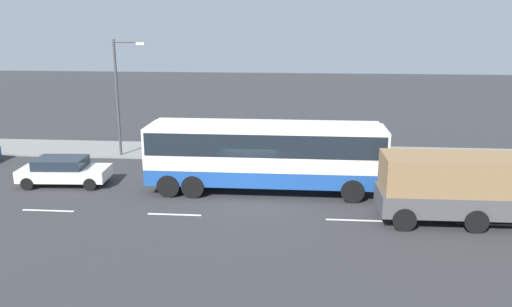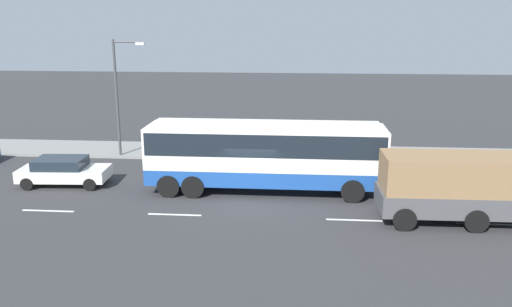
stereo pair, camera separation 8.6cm
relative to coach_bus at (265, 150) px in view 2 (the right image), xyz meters
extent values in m
plane|color=#333335|center=(-0.61, -1.06, -2.14)|extent=(120.00, 120.00, 0.00)
cube|color=gray|center=(-0.61, 7.54, -2.06)|extent=(80.00, 4.00, 0.15)
cube|color=white|center=(-9.57, -3.54, -2.13)|extent=(2.40, 0.16, 0.01)
cube|color=white|center=(-3.78, -3.54, -2.13)|extent=(2.40, 0.16, 0.01)
cube|color=white|center=(4.07, -3.54, -2.13)|extent=(2.40, 0.16, 0.01)
cube|color=white|center=(9.55, -3.54, -2.13)|extent=(2.40, 0.16, 0.01)
cube|color=#1E4C9E|center=(0.00, 0.00, -1.20)|extent=(11.62, 2.64, 0.78)
cube|color=white|center=(0.00, 0.00, 0.19)|extent=(11.62, 2.64, 2.00)
cube|color=black|center=(0.00, 0.00, 0.49)|extent=(11.39, 2.66, 1.10)
cube|color=black|center=(5.75, -0.03, 0.29)|extent=(0.13, 2.38, 1.60)
cube|color=white|center=(0.00, 0.00, 1.25)|extent=(11.15, 2.48, 0.12)
cylinder|color=black|center=(4.21, 1.22, -1.59)|extent=(1.10, 0.31, 1.10)
cylinder|color=black|center=(4.20, -1.26, -1.59)|extent=(1.10, 0.31, 1.10)
cylinder|color=black|center=(-3.40, 1.26, -1.59)|extent=(1.10, 0.31, 1.10)
cylinder|color=black|center=(-3.41, -1.23, -1.59)|extent=(1.10, 0.31, 1.10)
cylinder|color=black|center=(-4.60, 1.26, -1.59)|extent=(1.10, 0.31, 1.10)
cylinder|color=black|center=(-4.61, -1.22, -1.59)|extent=(1.10, 0.31, 1.10)
cube|color=#4C4C4F|center=(7.98, -3.33, -1.21)|extent=(5.86, 2.44, 0.90)
cube|color=olive|center=(7.98, -3.33, 0.00)|extent=(5.62, 2.34, 1.52)
cylinder|color=black|center=(8.80, -2.19, -1.66)|extent=(0.96, 0.30, 0.96)
cylinder|color=black|center=(8.83, -4.44, -1.66)|extent=(0.96, 0.30, 0.96)
cylinder|color=black|center=(5.95, -2.24, -1.66)|extent=(0.96, 0.30, 0.96)
cylinder|color=black|center=(5.98, -4.49, -1.66)|extent=(0.96, 0.30, 0.96)
cube|color=white|center=(-10.44, 0.21, -1.51)|extent=(4.60, 2.15, 0.61)
cube|color=#1E2833|center=(-10.61, 0.20, -0.95)|extent=(2.57, 1.88, 0.51)
cylinder|color=black|center=(-8.90, 1.20, -1.82)|extent=(0.65, 0.24, 0.64)
cylinder|color=black|center=(-8.79, -0.60, -1.82)|extent=(0.65, 0.24, 0.64)
cylinder|color=black|center=(-12.09, 1.02, -1.82)|extent=(0.65, 0.24, 0.64)
cylinder|color=black|center=(-11.98, -0.79, -1.82)|extent=(0.65, 0.24, 0.64)
cylinder|color=black|center=(-6.04, 6.79, -1.59)|extent=(0.14, 0.14, 0.79)
cylinder|color=black|center=(-6.12, 6.65, -1.59)|extent=(0.14, 0.14, 0.79)
cylinder|color=#338C4C|center=(-6.08, 6.72, -0.90)|extent=(0.32, 0.32, 0.60)
sphere|color=tan|center=(-6.08, 6.72, -0.49)|extent=(0.21, 0.21, 0.21)
cylinder|color=black|center=(6.67, 6.23, -1.60)|extent=(0.14, 0.14, 0.77)
cylinder|color=black|center=(6.57, 6.11, -1.60)|extent=(0.14, 0.14, 0.77)
cylinder|color=gold|center=(6.62, 6.17, -0.92)|extent=(0.32, 0.32, 0.58)
sphere|color=tan|center=(6.62, 6.17, -0.53)|extent=(0.21, 0.21, 0.21)
cylinder|color=#47474C|center=(-9.44, 5.92, 1.55)|extent=(0.16, 0.16, 7.07)
cylinder|color=#47474C|center=(-8.62, 5.92, 4.93)|extent=(1.63, 0.10, 0.10)
cube|color=silver|center=(-7.81, 5.92, 4.83)|extent=(0.50, 0.24, 0.16)
camera|label=1|loc=(1.67, -24.74, 6.25)|focal=36.56mm
camera|label=2|loc=(1.58, -24.75, 6.25)|focal=36.56mm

